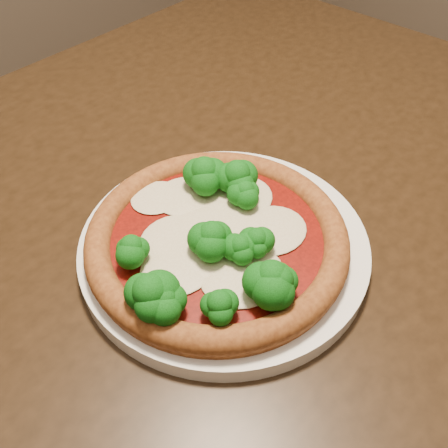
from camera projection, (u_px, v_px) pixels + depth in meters
dining_table at (224, 254)px, 0.64m from camera, size 1.23×1.04×0.75m
plate at (224, 245)px, 0.51m from camera, size 0.29×0.29×0.02m
pizza at (217, 239)px, 0.48m from camera, size 0.26×0.26×0.06m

